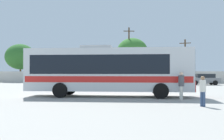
% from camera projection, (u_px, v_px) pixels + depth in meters
% --- Properties ---
extents(ground_plane, '(300.00, 300.00, 0.00)m').
position_uv_depth(ground_plane, '(128.00, 88.00, 29.73)').
color(ground_plane, '#A3A099').
extents(perimeter_wall, '(80.00, 0.30, 1.87)m').
position_uv_depth(perimeter_wall, '(133.00, 77.00, 42.16)').
color(perimeter_wall, beige).
rests_on(perimeter_wall, ground_plane).
extents(coach_bus_silver_red, '(11.79, 2.97, 3.67)m').
position_uv_depth(coach_bus_silver_red, '(107.00, 69.00, 19.10)').
color(coach_bus_silver_red, silver).
rests_on(coach_bus_silver_red, ground_plane).
extents(attendant_by_bus_door, '(0.49, 0.49, 1.79)m').
position_uv_depth(attendant_by_bus_door, '(181.00, 84.00, 16.81)').
color(attendant_by_bus_door, silver).
rests_on(attendant_by_bus_door, ground_plane).
extents(passenger_waiting_on_apron, '(0.45, 0.45, 1.57)m').
position_uv_depth(passenger_waiting_on_apron, '(203.00, 89.00, 13.55)').
color(passenger_waiting_on_apron, '#33476B').
rests_on(passenger_waiting_on_apron, ground_plane).
extents(parked_car_leftmost_maroon, '(4.41, 2.18, 1.41)m').
position_uv_depth(parked_car_leftmost_maroon, '(62.00, 79.00, 38.91)').
color(parked_car_leftmost_maroon, maroon).
rests_on(parked_car_leftmost_maroon, ground_plane).
extents(parked_car_second_grey, '(4.46, 2.30, 1.45)m').
position_uv_depth(parked_car_second_grey, '(102.00, 79.00, 38.85)').
color(parked_car_second_grey, slate).
rests_on(parked_car_second_grey, ground_plane).
extents(parked_car_third_grey, '(4.14, 2.08, 1.45)m').
position_uv_depth(parked_car_third_grey, '(148.00, 79.00, 37.98)').
color(parked_car_third_grey, slate).
rests_on(parked_car_third_grey, ground_plane).
extents(parked_car_rightmost_grey, '(4.34, 2.18, 1.52)m').
position_uv_depth(parked_car_rightmost_grey, '(204.00, 79.00, 36.38)').
color(parked_car_rightmost_grey, slate).
rests_on(parked_car_rightmost_grey, ground_plane).
extents(utility_pole_near, '(1.80, 0.41, 9.16)m').
position_uv_depth(utility_pole_near, '(129.00, 54.00, 43.88)').
color(utility_pole_near, '#4C3823').
rests_on(utility_pole_near, ground_plane).
extents(utility_pole_far, '(1.77, 0.60, 7.03)m').
position_uv_depth(utility_pole_far, '(185.00, 60.00, 42.73)').
color(utility_pole_far, '#4C3823').
rests_on(utility_pole_far, ground_plane).
extents(roadside_tree_left, '(5.44, 5.44, 6.85)m').
position_uv_depth(roadside_tree_left, '(20.00, 57.00, 48.20)').
color(roadside_tree_left, brown).
rests_on(roadside_tree_left, ground_plane).
extents(roadside_tree_midleft, '(4.11, 4.11, 5.92)m').
position_uv_depth(roadside_tree_midleft, '(75.00, 59.00, 48.27)').
color(roadside_tree_midleft, brown).
rests_on(roadside_tree_midleft, ground_plane).
extents(roadside_tree_midright, '(5.18, 5.18, 7.54)m').
position_uv_depth(roadside_tree_midright, '(132.00, 51.00, 45.06)').
color(roadside_tree_midright, brown).
rests_on(roadside_tree_midright, ground_plane).
extents(roadside_tree_right, '(3.56, 3.56, 5.74)m').
position_uv_depth(roadside_tree_right, '(159.00, 58.00, 47.39)').
color(roadside_tree_right, brown).
rests_on(roadside_tree_right, ground_plane).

